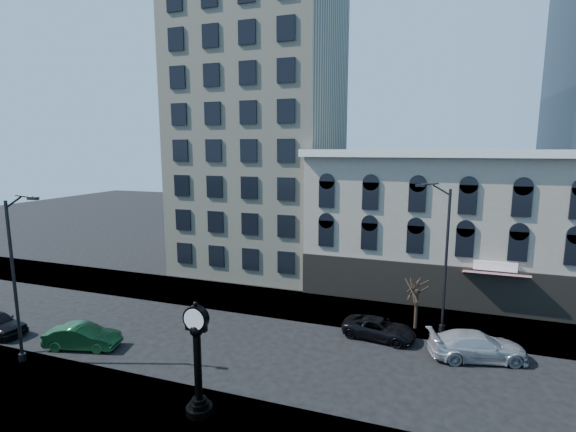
% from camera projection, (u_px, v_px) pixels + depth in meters
% --- Properties ---
extents(ground, '(160.00, 160.00, 0.00)m').
position_uv_depth(ground, '(238.00, 347.00, 26.73)').
color(ground, black).
rests_on(ground, ground).
extents(sidewalk_far, '(160.00, 6.00, 0.12)m').
position_uv_depth(sidewalk_far, '(281.00, 303.00, 34.19)').
color(sidewalk_far, gray).
rests_on(sidewalk_far, ground).
extents(sidewalk_near, '(160.00, 6.00, 0.12)m').
position_uv_depth(sidewalk_near, '(162.00, 422.00, 19.26)').
color(sidewalk_near, gray).
rests_on(sidewalk_near, ground).
extents(cream_tower, '(15.90, 15.40, 42.50)m').
position_uv_depth(cream_tower, '(261.00, 83.00, 43.23)').
color(cream_tower, beige).
rests_on(cream_tower, ground).
extents(victorian_row, '(22.60, 11.19, 12.50)m').
position_uv_depth(victorian_row, '(439.00, 224.00, 36.73)').
color(victorian_row, gray).
rests_on(victorian_row, ground).
extents(street_clock, '(1.26, 1.26, 5.57)m').
position_uv_depth(street_clock, '(198.00, 364.00, 19.45)').
color(street_clock, black).
rests_on(street_clock, sidewalk_near).
extents(street_lamp_near, '(2.63, 0.53, 10.15)m').
position_uv_depth(street_lamp_near, '(20.00, 235.00, 23.33)').
color(street_lamp_near, black).
rests_on(street_lamp_near, sidewalk_near).
extents(street_lamp_far, '(2.70, 0.41, 10.42)m').
position_uv_depth(street_lamp_far, '(436.00, 218.00, 27.71)').
color(street_lamp_far, black).
rests_on(street_lamp_far, sidewalk_far).
extents(bare_tree_far, '(2.63, 2.63, 4.51)m').
position_uv_depth(bare_tree_far, '(417.00, 282.00, 28.68)').
color(bare_tree_far, black).
rests_on(bare_tree_far, sidewalk_far).
extents(car_near_b, '(4.85, 2.69, 1.51)m').
position_uv_depth(car_near_b, '(83.00, 337.00, 26.46)').
color(car_near_b, '#143F1E').
rests_on(car_near_b, ground).
extents(car_far_a, '(5.06, 2.82, 1.34)m').
position_uv_depth(car_far_a, '(379.00, 328.00, 27.87)').
color(car_far_a, black).
rests_on(car_far_a, ground).
extents(car_far_b, '(6.08, 3.69, 1.65)m').
position_uv_depth(car_far_b, '(477.00, 346.00, 25.08)').
color(car_far_b, '#A5A8AD').
rests_on(car_far_b, ground).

